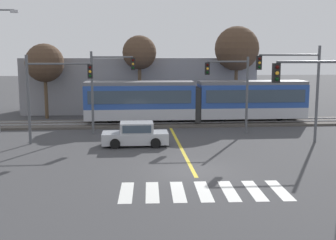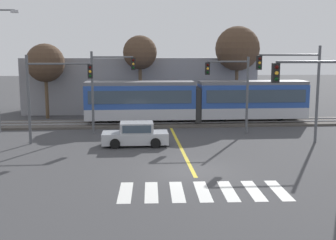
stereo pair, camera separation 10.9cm
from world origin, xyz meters
name	(u,v)px [view 1 (the left image)]	position (x,y,z in m)	size (l,w,h in m)	color
ground_plane	(193,171)	(0.00, 0.00, 0.00)	(200.00, 200.00, 0.00)	#3D3D3F
track_bed	(169,123)	(0.00, 14.57, 0.09)	(120.00, 4.00, 0.18)	#4C4742
rail_near	(169,123)	(0.00, 13.85, 0.23)	(120.00, 0.08, 0.10)	#939399
rail_far	(168,120)	(0.00, 15.29, 0.23)	(120.00, 0.08, 0.10)	#939399
light_rail_tram	(196,100)	(2.33, 14.56, 2.05)	(18.50, 2.64, 3.43)	#B7BAC1
crosswalk_stripe_0	(126,192)	(-3.30, -3.04, 0.00)	(0.56, 2.80, 0.01)	silver
crosswalk_stripe_1	(152,192)	(-2.20, -3.08, 0.00)	(0.56, 2.80, 0.01)	silver
crosswalk_stripe_2	(178,192)	(-1.10, -3.12, 0.00)	(0.56, 2.80, 0.01)	silver
crosswalk_stripe_3	(204,191)	(0.00, -3.16, 0.00)	(0.56, 2.80, 0.01)	silver
crosswalk_stripe_4	(229,191)	(1.10, -3.20, 0.00)	(0.56, 2.80, 0.01)	silver
crosswalk_stripe_5	(254,190)	(2.20, -3.25, 0.00)	(0.56, 2.80, 0.01)	silver
crosswalk_stripe_6	(280,190)	(3.30, -3.29, 0.00)	(0.56, 2.80, 0.01)	silver
lane_centre_line	(180,147)	(0.00, 5.70, 0.00)	(0.20, 13.73, 0.01)	gold
sedan_crossing	(135,135)	(-2.84, 6.29, 0.70)	(4.21, 1.93, 1.52)	#B7BABF
traffic_light_far_right	(233,83)	(4.32, 10.02, 3.75)	(3.25, 0.38, 5.65)	#515459
traffic_light_near_right	(322,95)	(5.85, -1.33, 3.90)	(3.75, 0.38, 5.89)	#515459
traffic_light_mid_left	(51,86)	(-8.23, 7.35, 3.80)	(4.25, 0.38, 5.79)	#515459
traffic_light_mid_right	(297,80)	(7.74, 6.40, 4.17)	(4.25, 0.38, 6.38)	#515459
traffic_light_far_left	(107,80)	(-4.86, 10.70, 3.97)	(3.25, 0.38, 6.03)	#515459
bare_tree_far_west	(45,63)	(-10.89, 18.80, 5.03)	(3.48, 3.48, 6.80)	brown
bare_tree_west	(139,53)	(-2.32, 19.10, 5.94)	(3.13, 3.13, 7.57)	brown
bare_tree_east	(237,49)	(6.85, 19.21, 6.34)	(4.18, 4.18, 8.46)	brown
building_backdrop_far	(140,84)	(-2.24, 23.57, 2.74)	(23.03, 6.00, 5.47)	gray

